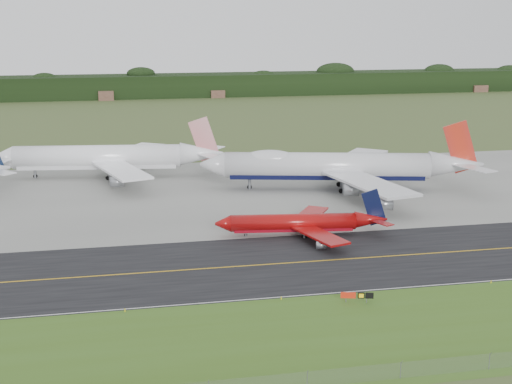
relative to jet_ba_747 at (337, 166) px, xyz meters
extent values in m
plane|color=#364922|center=(-27.99, -48.06, -6.23)|extent=(600.00, 600.00, 0.00)
cube|color=#3C5C1B|center=(-27.99, -83.06, -6.23)|extent=(400.00, 30.00, 0.01)
cube|color=black|center=(-27.99, -52.06, -6.22)|extent=(400.00, 32.00, 0.02)
cube|color=slate|center=(-27.99, 2.94, -6.22)|extent=(400.00, 78.00, 0.01)
cube|color=#C79212|center=(-27.99, -52.06, -6.20)|extent=(400.00, 0.40, 0.00)
cube|color=silver|center=(-27.99, -67.56, -6.20)|extent=(400.00, 0.25, 0.00)
plane|color=slate|center=(-27.99, -96.06, -5.13)|extent=(320.00, 0.00, 320.00)
cylinder|color=slate|center=(-27.99, -96.06, -5.13)|extent=(0.10, 0.10, 2.20)
cube|color=black|center=(-27.99, 226.94, -0.23)|extent=(700.00, 24.00, 12.00)
cylinder|color=silver|center=(-2.56, 0.59, 0.20)|extent=(52.40, 18.23, 6.63)
cube|color=black|center=(-2.56, 0.59, -1.96)|extent=(49.48, 16.03, 2.32)
cone|color=silver|center=(-31.19, 7.21, 0.20)|extent=(7.86, 7.94, 6.63)
cone|color=silver|center=(29.61, -6.85, 0.69)|extent=(14.93, 9.57, 6.63)
ellipsoid|color=silver|center=(-16.81, 3.89, 2.02)|extent=(14.46, 8.54, 4.23)
cube|color=silver|center=(2.95, -15.85, -0.96)|extent=(15.36, 30.88, 0.57)
cube|color=silver|center=(9.61, 12.95, -0.96)|extent=(25.64, 29.10, 0.57)
cube|color=red|center=(30.33, -7.01, 5.20)|extent=(9.41, 2.67, 13.75)
cylinder|color=gray|center=(-0.88, -14.31, -2.78)|extent=(4.16, 3.53, 2.79)
cylinder|color=gray|center=(5.49, 13.24, -2.78)|extent=(4.16, 3.53, 2.79)
cylinder|color=gray|center=(2.07, -28.18, -2.78)|extent=(4.16, 3.53, 2.79)
cylinder|color=gray|center=(14.23, 24.41, -2.78)|extent=(4.16, 3.53, 2.79)
cylinder|color=black|center=(-21.90, 5.06, -5.63)|extent=(1.28, 0.79, 1.19)
cylinder|color=slate|center=(0.69, -3.90, -4.01)|extent=(1.11, 1.11, 4.44)
cylinder|color=black|center=(0.69, -3.90, -5.63)|extent=(1.30, 0.85, 1.19)
cylinder|color=slate|center=(2.34, 3.21, -4.01)|extent=(1.11, 1.11, 4.44)
cylinder|color=black|center=(2.34, 3.21, -5.63)|extent=(1.30, 0.85, 1.19)
cylinder|color=#910A0A|center=(-20.62, -35.96, -3.41)|extent=(25.76, 6.61, 3.46)
cube|color=maroon|center=(-20.62, -35.96, -4.54)|extent=(24.39, 5.59, 1.21)
cone|color=#910A0A|center=(-34.87, -34.17, -3.41)|extent=(3.60, 3.83, 3.46)
cone|color=#910A0A|center=(-4.61, -37.97, -3.15)|extent=(7.12, 4.27, 3.46)
cube|color=#910A0A|center=(-17.16, -43.56, -4.02)|extent=(8.75, 14.95, 0.39)
cube|color=#910A0A|center=(-15.39, -29.45, -4.02)|extent=(11.47, 14.49, 0.39)
cube|color=black|center=(-4.13, -38.03, -0.55)|extent=(5.45, 0.95, 7.86)
cylinder|color=gray|center=(-17.84, -46.90, -4.96)|extent=(2.05, 1.67, 1.45)
cylinder|color=gray|center=(-15.22, -26.05, -4.96)|extent=(2.05, 1.67, 1.45)
cylinder|color=black|center=(-30.24, -34.75, -5.92)|extent=(0.65, 0.36, 0.62)
cylinder|color=slate|center=(-18.83, -38.10, -5.34)|extent=(0.54, 0.54, 1.78)
cylinder|color=black|center=(-18.83, -38.10, -5.92)|extent=(0.66, 0.39, 0.62)
cylinder|color=slate|center=(-18.35, -34.33, -5.34)|extent=(0.54, 0.54, 1.78)
cylinder|color=black|center=(-18.35, -34.33, -5.92)|extent=(0.66, 0.39, 0.62)
cylinder|color=white|center=(-60.60, 26.95, -0.34)|extent=(46.01, 12.21, 6.33)
cube|color=silver|center=(-60.60, 26.95, -2.39)|extent=(43.54, 10.34, 2.22)
cone|color=white|center=(-86.01, 30.29, -0.34)|extent=(6.47, 7.02, 6.33)
cone|color=white|center=(-32.04, 23.20, 0.14)|extent=(12.75, 7.84, 6.33)
cube|color=white|center=(-54.38, 12.97, -1.45)|extent=(15.71, 27.37, 0.57)
cube|color=white|center=(-50.98, 38.85, -1.45)|extent=(20.96, 26.44, 0.57)
cube|color=#AB0C16|center=(-31.34, 23.11, 4.25)|extent=(8.72, 1.64, 12.58)
cylinder|color=gray|center=(-55.57, 6.83, -3.17)|extent=(3.77, 3.09, 2.66)
cylinder|color=gray|center=(-50.54, 45.09, -3.17)|extent=(3.77, 3.09, 2.66)
cylinder|color=black|center=(-77.77, 29.21, -5.66)|extent=(1.20, 0.66, 1.14)
cylinder|color=slate|center=(-57.43, 23.03, -4.23)|extent=(0.99, 0.99, 3.99)
cylinder|color=black|center=(-57.43, 23.03, -5.66)|extent=(1.20, 0.71, 1.14)
cylinder|color=slate|center=(-56.53, 29.93, -4.23)|extent=(0.99, 0.99, 3.99)
cylinder|color=black|center=(-56.53, 29.93, -5.66)|extent=(1.20, 0.71, 1.14)
cylinder|color=slate|center=(-21.02, -71.68, -5.86)|extent=(0.13, 0.13, 0.75)
cylinder|color=slate|center=(-17.91, -72.45, -5.86)|extent=(0.13, 0.13, 0.75)
cube|color=#971C0B|center=(-20.71, -71.75, -5.00)|extent=(2.33, 0.76, 0.96)
cube|color=black|center=(-18.74, -72.24, -5.00)|extent=(1.09, 0.45, 0.96)
cube|color=black|center=(-17.49, -72.55, -5.00)|extent=(1.29, 0.50, 0.96)
cylinder|color=yellow|center=(-55.21, -68.56, -5.98)|extent=(0.16, 0.16, 0.50)
cylinder|color=yellow|center=(-30.75, -68.56, -5.98)|extent=(0.16, 0.16, 0.50)
cylinder|color=yellow|center=(5.57, -68.56, -5.98)|extent=(0.16, 0.16, 0.50)
camera|label=1|loc=(-55.28, -171.39, 37.71)|focal=50.00mm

